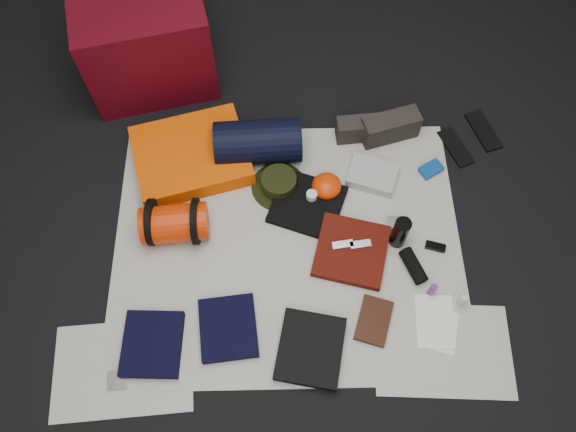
{
  "coord_description": "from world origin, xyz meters",
  "views": [
    {
      "loc": [
        -0.02,
        -1.05,
        2.39
      ],
      "look_at": [
        0.0,
        0.1,
        0.1
      ],
      "focal_mm": 35.0,
      "sensor_mm": 36.0,
      "label": 1
    }
  ],
  "objects_px": {
    "stuff_sack": "(175,224)",
    "compact_camera": "(398,224)",
    "water_bottle": "(400,233)",
    "paperback_book": "(374,321)",
    "red_cabinet": "(146,38)",
    "sleeping_pad": "(191,156)",
    "navy_duffel": "(258,142)"
  },
  "relations": [
    {
      "from": "red_cabinet",
      "to": "water_bottle",
      "type": "distance_m",
      "value": 1.59
    },
    {
      "from": "navy_duffel",
      "to": "compact_camera",
      "type": "distance_m",
      "value": 0.78
    },
    {
      "from": "sleeping_pad",
      "to": "compact_camera",
      "type": "height_order",
      "value": "sleeping_pad"
    },
    {
      "from": "stuff_sack",
      "to": "compact_camera",
      "type": "relative_size",
      "value": 2.86
    },
    {
      "from": "water_bottle",
      "to": "compact_camera",
      "type": "bearing_deg",
      "value": 82.79
    },
    {
      "from": "stuff_sack",
      "to": "paperback_book",
      "type": "xyz_separation_m",
      "value": [
        0.88,
        -0.45,
        -0.07
      ]
    },
    {
      "from": "stuff_sack",
      "to": "navy_duffel",
      "type": "distance_m",
      "value": 0.57
    },
    {
      "from": "red_cabinet",
      "to": "paperback_book",
      "type": "xyz_separation_m",
      "value": [
        1.06,
        -1.41,
        -0.24
      ]
    },
    {
      "from": "red_cabinet",
      "to": "sleeping_pad",
      "type": "relative_size",
      "value": 1.15
    },
    {
      "from": "red_cabinet",
      "to": "navy_duffel",
      "type": "xyz_separation_m",
      "value": [
        0.56,
        -0.54,
        -0.14
      ]
    },
    {
      "from": "sleeping_pad",
      "to": "water_bottle",
      "type": "distance_m",
      "value": 1.07
    },
    {
      "from": "red_cabinet",
      "to": "compact_camera",
      "type": "xyz_separation_m",
      "value": [
        1.21,
        -0.96,
        -0.23
      ]
    },
    {
      "from": "navy_duffel",
      "to": "paperback_book",
      "type": "bearing_deg",
      "value": -62.82
    },
    {
      "from": "sleeping_pad",
      "to": "paperback_book",
      "type": "xyz_separation_m",
      "value": [
        0.83,
        -0.84,
        -0.03
      ]
    },
    {
      "from": "stuff_sack",
      "to": "compact_camera",
      "type": "height_order",
      "value": "stuff_sack"
    },
    {
      "from": "sleeping_pad",
      "to": "water_bottle",
      "type": "bearing_deg",
      "value": -25.22
    },
    {
      "from": "water_bottle",
      "to": "compact_camera",
      "type": "relative_size",
      "value": 1.78
    },
    {
      "from": "navy_duffel",
      "to": "paperback_book",
      "type": "xyz_separation_m",
      "value": [
        0.5,
        -0.87,
        -0.1
      ]
    },
    {
      "from": "stuff_sack",
      "to": "paperback_book",
      "type": "distance_m",
      "value": 0.99
    },
    {
      "from": "sleeping_pad",
      "to": "navy_duffel",
      "type": "distance_m",
      "value": 0.34
    },
    {
      "from": "red_cabinet",
      "to": "water_bottle",
      "type": "relative_size",
      "value": 3.34
    },
    {
      "from": "sleeping_pad",
      "to": "compact_camera",
      "type": "distance_m",
      "value": 1.05
    },
    {
      "from": "water_bottle",
      "to": "paperback_book",
      "type": "distance_m",
      "value": 0.41
    },
    {
      "from": "water_bottle",
      "to": "paperback_book",
      "type": "bearing_deg",
      "value": -110.36
    },
    {
      "from": "compact_camera",
      "to": "paperback_book",
      "type": "relative_size",
      "value": 0.51
    },
    {
      "from": "red_cabinet",
      "to": "sleeping_pad",
      "type": "height_order",
      "value": "red_cabinet"
    },
    {
      "from": "red_cabinet",
      "to": "paperback_book",
      "type": "height_order",
      "value": "red_cabinet"
    },
    {
      "from": "water_bottle",
      "to": "stuff_sack",
      "type": "bearing_deg",
      "value": 176.22
    },
    {
      "from": "red_cabinet",
      "to": "water_bottle",
      "type": "height_order",
      "value": "red_cabinet"
    },
    {
      "from": "compact_camera",
      "to": "sleeping_pad",
      "type": "bearing_deg",
      "value": 160.45
    },
    {
      "from": "paperback_book",
      "to": "navy_duffel",
      "type": "bearing_deg",
      "value": 137.72
    },
    {
      "from": "sleeping_pad",
      "to": "water_bottle",
      "type": "relative_size",
      "value": 2.89
    }
  ]
}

